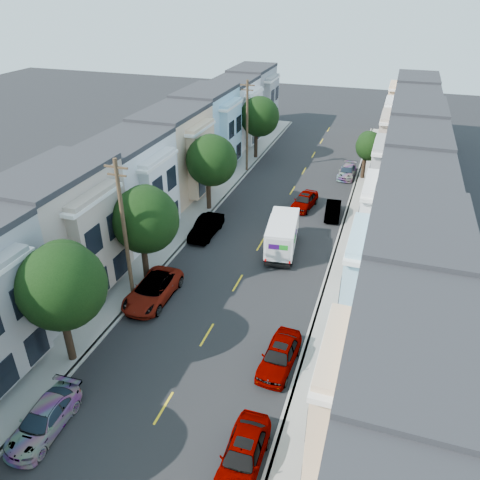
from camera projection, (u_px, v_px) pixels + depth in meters
The scene contains 25 objects.
ground at pixel (207, 335), 29.14m from camera, with size 160.00×160.00×0.00m, color black.
road_slab at pixel (270, 228), 41.56m from camera, with size 12.00×70.00×0.02m, color black.
curb_left at pixel (207, 218), 43.19m from camera, with size 0.30×70.00×0.15m, color gray.
curb_right at pixel (338, 238), 39.86m from camera, with size 0.30×70.00×0.15m, color gray.
sidewalk_left at pixel (194, 216), 43.55m from camera, with size 2.60×70.00×0.15m, color gray.
sidewalk_right at pixel (354, 241), 39.50m from camera, with size 2.60×70.00×0.15m, color gray.
centerline at pixel (270, 229), 41.56m from camera, with size 0.12×70.00×0.01m, color gold.
townhouse_row_left at pixel (157, 211), 44.63m from camera, with size 5.00×70.00×8.50m, color white.
townhouse_row_right at pixel (401, 248), 38.49m from camera, with size 5.00×70.00×8.50m, color white.
tree_b at pixel (61, 286), 24.60m from camera, with size 4.70×4.70×7.63m.
tree_c at pixel (144, 220), 32.23m from camera, with size 4.70×4.70×7.25m.
tree_d at pixel (211, 161), 42.52m from camera, with size 4.70×4.70×7.32m.
tree_e at pixel (259, 117), 55.33m from camera, with size 4.70×4.70×7.52m.
tree_far_r at pixel (369, 147), 50.05m from camera, with size 3.10×3.10×5.30m.
utility_pole_near at pixel (125, 233), 30.01m from camera, with size 1.60×0.26×10.00m.
utility_pole_far at pixel (247, 127), 51.55m from camera, with size 1.60×0.26×10.00m.
fedex_truck at pixel (282, 234), 37.40m from camera, with size 2.22×5.78×2.77m.
lead_sedan at pixel (304, 201), 44.99m from camera, with size 1.73×4.52×1.47m, color black.
parked_left_b at pixel (44, 420), 22.71m from camera, with size 1.87×4.44×1.33m, color black.
parked_left_c at pixel (153, 290), 32.01m from camera, with size 2.51×5.45×1.51m, color #B5B5B8.
parked_left_d at pixel (206, 227), 40.13m from camera, with size 1.63×4.61×1.54m, color #560505.
parked_right_a at pixel (243, 455), 20.93m from camera, with size 1.81×4.74×1.54m, color #303334.
parked_right_b at pixel (279, 356), 26.48m from camera, with size 1.77×4.62×1.50m, color silver.
parked_right_c at pixel (333, 210), 43.33m from camera, with size 1.36×3.85×1.28m, color black.
parked_right_d at pixel (347, 172), 52.10m from camera, with size 1.73×4.12×1.24m, color black.
Camera 1 is at (9.06, -20.74, 19.39)m, focal length 35.00 mm.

